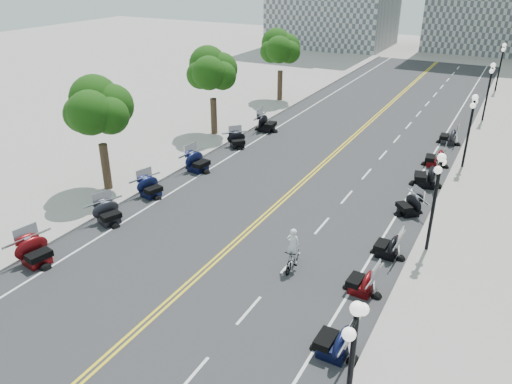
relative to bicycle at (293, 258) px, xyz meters
The scene contains 47 objects.
ground 3.55m from the bicycle, behind, with size 160.00×160.00×0.00m, color gray.
road 11.00m from the bicycle, 108.48° to the left, with size 16.00×90.00×0.01m, color #333335.
centerline_yellow_a 11.04m from the bicycle, 109.08° to the left, with size 0.12×90.00×0.00m, color yellow.
centerline_yellow_b 10.96m from the bicycle, 107.89° to the left, with size 0.12×90.00×0.00m, color yellow.
edge_line_north 10.83m from the bicycle, 74.35° to the left, with size 0.12×90.00×0.00m, color white.
edge_line_south 14.37m from the bicycle, 133.49° to the left, with size 0.12×90.00×0.00m, color white.
lane_dash_4 7.61m from the bicycle, 92.13° to the right, with size 0.12×2.00×0.00m, color white.
lane_dash_5 3.63m from the bicycle, 94.51° to the right, with size 0.12×2.00×0.00m, color white.
lane_dash_6 0.74m from the bicycle, 124.11° to the left, with size 0.12×2.00×0.00m, color white.
lane_dash_7 4.46m from the bicycle, 93.66° to the left, with size 0.12×2.00×0.00m, color white.
lane_dash_8 8.44m from the bicycle, 91.92° to the left, with size 0.12×2.00×0.00m, color white.
lane_dash_9 12.43m from the bicycle, 91.30° to the left, with size 0.12×2.00×0.00m, color white.
lane_dash_10 16.43m from the bicycle, 90.99° to the left, with size 0.12×2.00×0.00m, color white.
lane_dash_11 20.43m from the bicycle, 90.79° to the left, with size 0.12×2.00×0.00m, color white.
lane_dash_12 24.42m from the bicycle, 90.66° to the left, with size 0.12×2.00×0.00m, color white.
lane_dash_13 28.42m from the bicycle, 90.57° to the left, with size 0.12×2.00×0.00m, color white.
lane_dash_14 32.42m from the bicycle, 90.50° to the left, with size 0.12×2.00×0.00m, color white.
lane_dash_15 36.42m from the bicycle, 90.44° to the left, with size 0.12×2.00×0.00m, color white.
lane_dash_16 40.42m from the bicycle, 90.40° to the left, with size 0.12×2.00×0.00m, color white.
lane_dash_17 44.42m from the bicycle, 90.36° to the left, with size 0.12×2.00×0.00m, color white.
lane_dash_18 48.42m from the bicycle, 90.33° to the left, with size 0.12×2.00×0.00m, color white.
lane_dash_19 52.42m from the bicycle, 90.31° to the left, with size 0.12×2.00×0.00m, color white.
sidewalk_north 12.57m from the bicycle, 56.03° to the left, with size 5.00×90.00×0.15m, color #9E9991.
sidewalk_south 17.44m from the bicycle, 143.31° to the left, with size 5.00×90.00×0.15m, color #9E9991.
street_lamp_1 9.37m from the bicycle, 55.99° to the right, with size 0.50×1.20×4.90m, color black, non-canonical shape.
street_lamp_2 7.06m from the bicycle, 40.80° to the left, with size 0.50×1.20×4.90m, color black, non-canonical shape.
street_lamp_3 17.32m from the bicycle, 72.69° to the left, with size 0.50×1.20×4.90m, color black, non-canonical shape.
street_lamp_4 28.95m from the bicycle, 79.79° to the left, with size 0.50×1.20×4.90m, color black, non-canonical shape.
street_lamp_5 40.79m from the bicycle, 82.78° to the left, with size 0.50×1.20×4.90m, color black, non-canonical shape.
tree_2 14.33m from the bicycle, 169.84° to the left, with size 4.80×4.80×9.20m, color #235619, non-canonical shape.
tree_3 20.18m from the bicycle, 133.08° to the left, with size 4.80×4.80×9.20m, color #235619, non-canonical shape.
tree_4 29.95m from the bicycle, 117.04° to the left, with size 4.80×4.80×9.20m, color #235619, non-canonical shape.
motorcycle_n_4 5.60m from the bicycle, 50.15° to the right, with size 1.98×1.98×1.38m, color black, non-canonical shape.
motorcycle_n_5 3.35m from the bicycle, ahead, with size 1.81×1.81×1.27m, color #590A0C, non-canonical shape.
motorcycle_n_6 4.73m from the bicycle, 41.68° to the left, with size 1.79×1.79×1.25m, color black, non-canonical shape.
motorcycle_n_7 8.66m from the bicycle, 66.65° to the left, with size 1.81×1.81×1.26m, color black, non-canonical shape.
motorcycle_n_8 12.80m from the bicycle, 74.22° to the left, with size 2.16×2.16×1.51m, color black, non-canonical shape.
motorcycle_n_9 16.34m from the bicycle, 78.12° to the left, with size 1.95×1.95×1.37m, color #590A0C, non-canonical shape.
motorcycle_n_10 21.44m from the bicycle, 80.80° to the left, with size 1.94×1.94×1.35m, color black, non-canonical shape.
motorcycle_s_4 11.89m from the bicycle, 153.63° to the right, with size 2.04×2.04×1.43m, color #590A0C, non-canonical shape.
motorcycle_s_5 10.52m from the bicycle, behind, with size 1.91×1.91×1.34m, color black, non-canonical shape.
motorcycle_s_6 11.06m from the bicycle, 164.34° to the left, with size 1.88×1.88×1.32m, color black, non-canonical shape.
motorcycle_s_7 12.88m from the bicycle, 143.88° to the left, with size 2.08×2.08×1.46m, color black, non-canonical shape.
motorcycle_s_8 16.55m from the bicycle, 129.09° to the left, with size 1.79×1.79×1.26m, color black, non-canonical shape.
motorcycle_s_9 20.12m from the bicycle, 120.62° to the left, with size 2.15×2.15×1.51m, color black, non-canonical shape.
bicycle is the anchor object (origin of this frame).
cyclist_rider 1.43m from the bicycle, 90.00° to the left, with size 0.64×0.42×1.75m, color white.
Camera 1 is at (11.16, -18.15, 12.94)m, focal length 35.00 mm.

